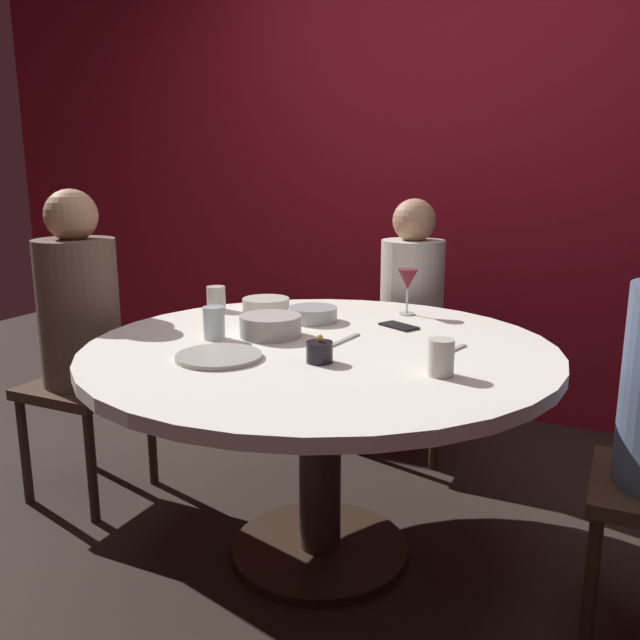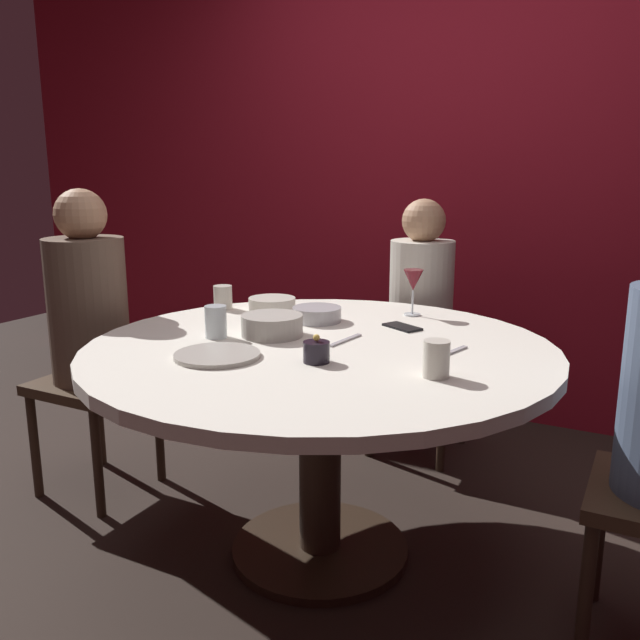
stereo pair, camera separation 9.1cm
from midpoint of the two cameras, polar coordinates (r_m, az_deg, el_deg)
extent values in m
plane|color=#2D231E|center=(2.41, 1.14, -19.37)|extent=(8.00, 8.00, 0.00)
cube|color=maroon|center=(3.55, 13.27, 12.83)|extent=(6.00, 0.10, 2.60)
cylinder|color=silver|center=(2.11, 1.23, -2.65)|extent=(1.50, 1.50, 0.04)
cylinder|color=#332319|center=(2.24, 1.19, -11.79)|extent=(0.14, 0.14, 0.70)
cylinder|color=#2D2116|center=(2.40, 1.15, -19.06)|extent=(0.60, 0.60, 0.03)
cube|color=#3F2D1E|center=(2.78, -18.01, -5.24)|extent=(0.40, 0.40, 0.04)
cylinder|color=brown|center=(2.70, -18.45, 0.81)|extent=(0.30, 0.30, 0.56)
sphere|color=tan|center=(2.65, -19.02, 8.58)|extent=(0.19, 0.19, 0.19)
cylinder|color=#332319|center=(2.87, -22.54, -10.00)|extent=(0.04, 0.04, 0.43)
cylinder|color=#332319|center=(2.63, -17.67, -11.70)|extent=(0.04, 0.04, 0.43)
cylinder|color=#332319|center=(3.08, -17.68, -8.05)|extent=(0.04, 0.04, 0.43)
cylinder|color=#332319|center=(2.86, -12.80, -9.39)|extent=(0.04, 0.04, 0.43)
cube|color=#3F2D1E|center=(3.05, 9.37, -3.13)|extent=(0.40, 0.40, 0.04)
cylinder|color=beige|center=(2.99, 9.57, 1.92)|extent=(0.28, 0.28, 0.51)
sphere|color=tan|center=(2.94, 9.82, 8.42)|extent=(0.19, 0.19, 0.19)
cylinder|color=#332319|center=(3.33, 7.37, -5.94)|extent=(0.04, 0.04, 0.43)
cylinder|color=#332319|center=(3.03, 5.10, -7.81)|extent=(0.04, 0.04, 0.43)
cylinder|color=#332319|center=(3.24, 13.06, -6.74)|extent=(0.04, 0.04, 0.43)
cylinder|color=#332319|center=(2.93, 11.33, -8.79)|extent=(0.04, 0.04, 0.43)
cylinder|color=#332319|center=(2.26, 24.01, -16.54)|extent=(0.04, 0.04, 0.43)
cylinder|color=#332319|center=(1.97, 23.23, -21.18)|extent=(0.04, 0.04, 0.43)
cylinder|color=black|center=(1.91, 1.06, -2.78)|extent=(0.08, 0.08, 0.06)
sphere|color=#F9D159|center=(1.90, 1.06, -1.54)|extent=(0.02, 0.02, 0.02)
cylinder|color=silver|center=(2.55, 8.96, 0.47)|extent=(0.06, 0.06, 0.01)
cylinder|color=silver|center=(2.54, 9.00, 1.52)|extent=(0.01, 0.01, 0.09)
cone|color=maroon|center=(2.53, 9.06, 3.41)|extent=(0.08, 0.08, 0.08)
cylinder|color=#B2ADA3|center=(1.98, -7.55, -3.03)|extent=(0.26, 0.26, 0.01)
cube|color=black|center=(2.34, 8.20, -0.60)|extent=(0.16, 0.13, 0.01)
cylinder|color=#B7B7BC|center=(2.42, 0.80, 0.50)|extent=(0.18, 0.18, 0.05)
cylinder|color=beige|center=(2.61, -3.16, 1.38)|extent=(0.18, 0.18, 0.05)
cylinder|color=#B2ADA3|center=(2.21, -2.98, -0.46)|extent=(0.21, 0.21, 0.07)
cylinder|color=beige|center=(2.65, -7.40, 1.95)|extent=(0.07, 0.07, 0.09)
cylinder|color=beige|center=(1.80, 11.42, -3.31)|extent=(0.07, 0.07, 0.10)
cylinder|color=silver|center=(2.20, -7.80, -0.16)|extent=(0.07, 0.07, 0.11)
cube|color=#B7B7BC|center=(2.15, 3.40, -1.75)|extent=(0.04, 0.18, 0.01)
cube|color=#B7B7BC|center=(2.05, 12.44, -2.76)|extent=(0.06, 0.18, 0.01)
camera|label=1|loc=(0.05, -88.76, 0.29)|focal=37.14mm
camera|label=2|loc=(0.05, 91.24, -0.29)|focal=37.14mm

